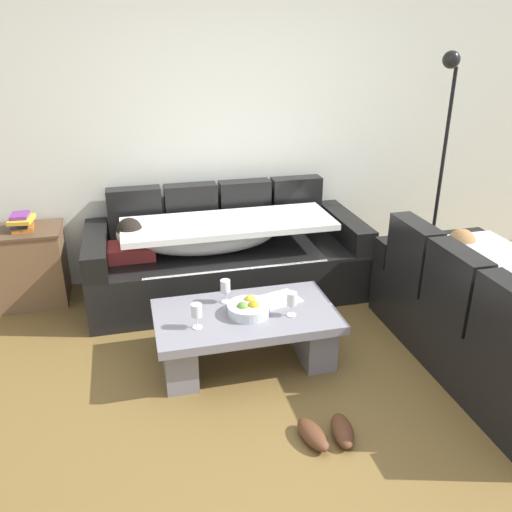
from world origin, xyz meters
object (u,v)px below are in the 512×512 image
wine_glass_far_back (225,287)px  open_magazine (278,299)px  coffee_table (246,331)px  couch_near_window (496,321)px  pair_of_shoes (328,433)px  couch_along_wall (223,257)px  floor_lamp (442,153)px  fruit_bowl (249,308)px  wine_glass_near_left (196,311)px  side_cabinet (20,267)px  wine_glass_near_right (291,300)px  book_stack_on_cabinet (21,222)px

wine_glass_far_back → open_magazine: size_ratio=0.59×
coffee_table → open_magazine: size_ratio=4.29×
couch_near_window → pair_of_shoes: 1.41m
couch_along_wall → pair_of_shoes: size_ratio=6.68×
floor_lamp → pair_of_shoes: floor_lamp is taller
fruit_bowl → floor_lamp: bearing=28.2°
wine_glass_near_left → side_cabinet: size_ratio=0.23×
wine_glass_near_right → side_cabinet: side_cabinet is taller
couch_along_wall → couch_near_window: size_ratio=1.20×
wine_glass_far_back → floor_lamp: bearing=22.4°
book_stack_on_cabinet → wine_glass_near_right: bearing=-37.8°
coffee_table → wine_glass_near_left: size_ratio=7.23×
couch_near_window → side_cabinet: couch_near_window is taller
fruit_bowl → side_cabinet: (-1.61, 1.30, -0.10)m
side_cabinet → open_magazine: bearing=-32.2°
coffee_table → side_cabinet: side_cabinet is taller
fruit_bowl → open_magazine: (0.24, 0.14, -0.04)m
floor_lamp → book_stack_on_cabinet: bearing=176.0°
wine_glass_near_left → side_cabinet: (-1.25, 1.40, -0.17)m
wine_glass_near_left → book_stack_on_cabinet: book_stack_on_cabinet is taller
wine_glass_near_right → wine_glass_far_back: bearing=143.0°
wine_glass_far_back → open_magazine: 0.38m
couch_along_wall → open_magazine: bearing=-77.3°
side_cabinet → pair_of_shoes: 2.84m
book_stack_on_cabinet → coffee_table: bearing=-40.1°
fruit_bowl → open_magazine: 0.28m
couch_along_wall → coffee_table: (-0.05, -1.06, -0.09)m
wine_glass_near_right → couch_along_wall: bearing=101.1°
couch_along_wall → wine_glass_near_right: size_ratio=13.70×
couch_along_wall → fruit_bowl: 1.08m
fruit_bowl → coffee_table: bearing=124.1°
fruit_bowl → wine_glass_far_back: 0.24m
couch_along_wall → book_stack_on_cabinet: 1.63m
couch_near_window → fruit_bowl: size_ratio=6.75×
couch_along_wall → coffee_table: size_ratio=1.90×
wine_glass_far_back → floor_lamp: (2.08, 0.86, 0.62)m
coffee_table → pair_of_shoes: size_ratio=3.52×
pair_of_shoes → wine_glass_near_right: bearing=89.3°
couch_near_window → side_cabinet: (-3.18, 1.72, -0.01)m
floor_lamp → pair_of_shoes: bearing=-132.4°
wine_glass_far_back → floor_lamp: size_ratio=0.09×
book_stack_on_cabinet → pair_of_shoes: bearing=-50.0°
book_stack_on_cabinet → pair_of_shoes: (1.79, -2.13, -0.66)m
fruit_bowl → wine_glass_near_left: bearing=-165.2°
open_magazine → side_cabinet: bearing=132.7°
book_stack_on_cabinet → wine_glass_far_back: bearing=-38.0°
wine_glass_near_left → fruit_bowl: bearing=14.8°
fruit_bowl → wine_glass_far_back: wine_glass_far_back is taller
couch_along_wall → pair_of_shoes: (0.22, -1.90, -0.29)m
fruit_bowl → pair_of_shoes: 0.94m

